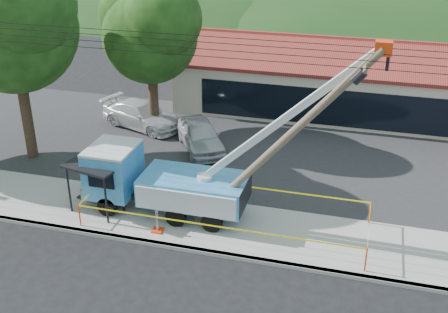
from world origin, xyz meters
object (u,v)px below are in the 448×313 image
object	(u,v)px
bus_shelter	(97,176)
car_silver	(201,151)
leaning_pole	(289,136)
car_white	(143,128)
utility_truck	(164,180)

from	to	relation	value
bus_shelter	car_silver	world-z (taller)	bus_shelter
leaning_pole	car_white	size ratio (longest dim) A/B	1.57
utility_truck	car_white	bearing A→B (deg)	118.64
bus_shelter	car_white	distance (m)	9.83
leaning_pole	car_silver	bearing A→B (deg)	129.63
car_silver	car_white	size ratio (longest dim) A/B	0.90
leaning_pole	utility_truck	bearing A→B (deg)	176.33
bus_shelter	car_silver	bearing A→B (deg)	84.57
car_white	utility_truck	bearing A→B (deg)	-132.03
utility_truck	bus_shelter	xyz separation A→B (m)	(-2.80, -0.70, 0.15)
car_silver	car_white	world-z (taller)	car_silver
utility_truck	leaning_pole	xyz separation A→B (m)	(5.36, -0.34, 2.83)
car_silver	car_white	xyz separation A→B (m)	(-4.33, 2.09, 0.00)
utility_truck	bus_shelter	bearing A→B (deg)	-165.97
utility_truck	car_silver	distance (m)	6.89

